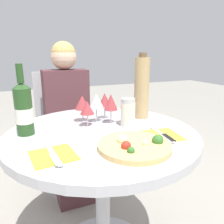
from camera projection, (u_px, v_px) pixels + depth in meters
dining_table at (102, 164)px, 1.06m from camera, size 0.88×0.88×0.73m
chair_behind_diner at (66, 133)px, 1.79m from camera, size 0.44×0.44×0.93m
seated_diner at (69, 129)px, 1.64m from camera, size 0.32×0.39×1.16m
pizza_large at (135, 145)px, 0.83m from camera, size 0.28×0.28×0.05m
wine_bottle at (24, 109)px, 0.95m from camera, size 0.08×0.08×0.31m
tall_carafe at (142, 88)px, 1.18m from camera, size 0.08×0.08×0.35m
sugar_shaker at (128, 113)px, 1.07m from camera, size 0.07×0.07×0.14m
wine_glass_back_left at (82, 103)px, 1.13m from camera, size 0.08×0.08×0.14m
wine_glass_back_right at (105, 100)px, 1.17m from camera, size 0.07×0.07×0.14m
wine_glass_front_right at (111, 103)px, 1.09m from camera, size 0.07×0.07×0.15m
wine_glass_front_left at (87, 108)px, 1.05m from camera, size 0.07×0.07×0.13m
wine_glass_center at (96, 101)px, 1.11m from camera, size 0.07×0.07×0.15m
place_setting_left at (53, 155)px, 0.77m from camera, size 0.17×0.19×0.01m
place_setting_right at (162, 135)px, 0.95m from camera, size 0.17×0.19×0.01m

